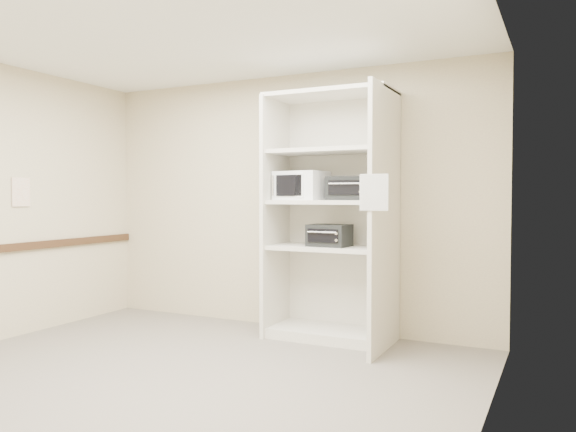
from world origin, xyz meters
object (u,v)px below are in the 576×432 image
at_px(shelving_unit, 335,225).
at_px(microwave, 302,186).
at_px(toaster_oven_upper, 349,188).
at_px(toaster_oven_lower, 329,235).

height_order(shelving_unit, microwave, shelving_unit).
xyz_separation_m(toaster_oven_upper, toaster_oven_lower, (-0.17, -0.08, -0.46)).
xyz_separation_m(shelving_unit, microwave, (-0.36, -0.01, 0.38)).
xyz_separation_m(shelving_unit, toaster_oven_lower, (-0.04, -0.05, -0.10)).
bearing_deg(toaster_oven_lower, shelving_unit, 53.88).
distance_m(microwave, toaster_oven_upper, 0.49).
relative_size(shelving_unit, microwave, 5.05).
distance_m(shelving_unit, microwave, 0.52).
xyz_separation_m(shelving_unit, toaster_oven_upper, (0.14, 0.03, 0.35)).
height_order(microwave, toaster_oven_lower, microwave).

